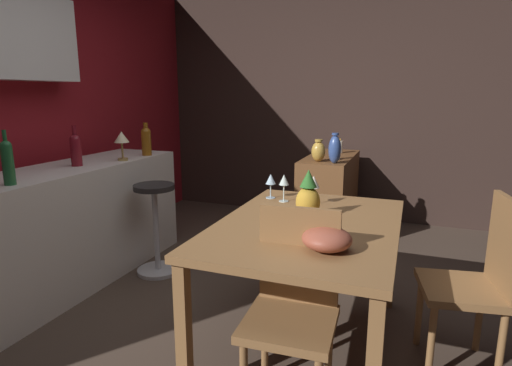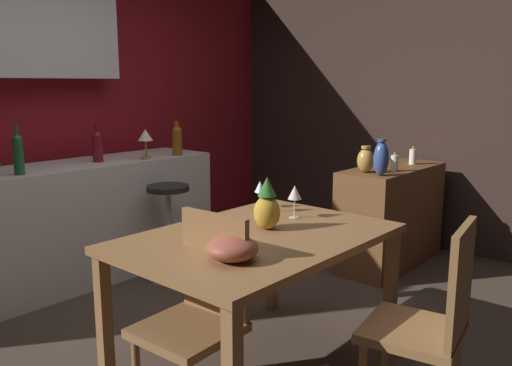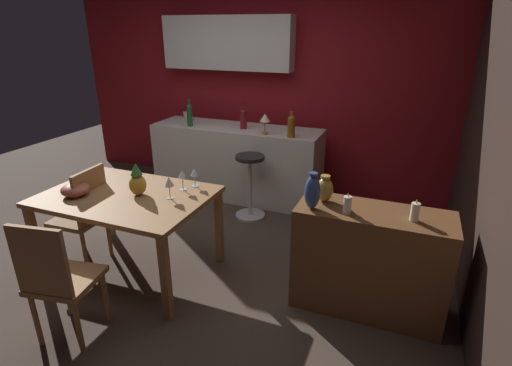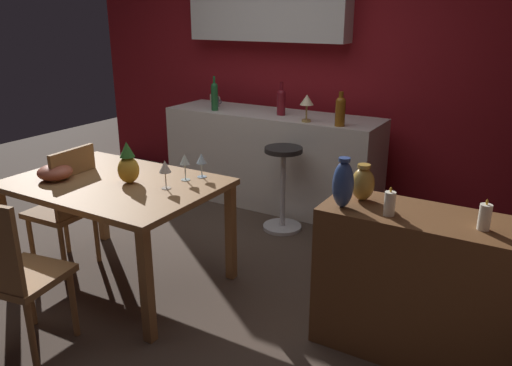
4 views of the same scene
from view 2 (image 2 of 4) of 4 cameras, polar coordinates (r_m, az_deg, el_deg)
name	(u,v)px [view 2 (image 2 of 4)]	position (r m, az deg, el deg)	size (l,w,h in m)	color
ground_plane	(232,337)	(3.26, -2.68, -16.43)	(9.00, 9.00, 0.00)	#47382D
wall_kitchen_back	(36,93)	(4.56, -22.86, 9.00)	(5.20, 0.33, 2.60)	maroon
wall_side_right	(393,104)	(5.18, 14.75, 8.35)	(0.10, 4.40, 2.60)	#33231E
dining_table	(258,249)	(2.67, 0.21, -7.26)	(1.37, 0.95, 0.74)	olive
kitchen_counter	(85,221)	(4.24, -18.16, -3.94)	(2.10, 0.60, 0.90)	silver
sideboard_cabinet	(391,216)	(4.47, 14.49, -3.51)	(1.10, 0.44, 0.82)	brown
chair_near_window	(199,311)	(2.40, -6.26, -13.74)	(0.42, 0.42, 0.92)	olive
chair_by_doorway	(430,321)	(2.39, 18.48, -14.12)	(0.46, 0.46, 0.93)	olive
bar_stool	(169,230)	(4.06, -9.45, -5.03)	(0.34, 0.34, 0.73)	#262323
wine_glass_left	(295,193)	(2.95, 4.24, -1.12)	(0.08, 0.08, 0.19)	silver
wine_glass_right	(260,188)	(3.18, 0.44, -0.53)	(0.07, 0.07, 0.17)	silver
wine_glass_center	(268,189)	(3.07, 1.32, -0.71)	(0.06, 0.06, 0.18)	silver
pineapple_centerpiece	(267,207)	(2.72, 1.20, -2.63)	(0.14, 0.14, 0.28)	gold
fruit_bowl	(233,248)	(2.26, -2.56, -7.14)	(0.23, 0.23, 0.10)	#9E4C38
wine_bottle_ruby	(97,145)	(4.16, -16.92, 4.02)	(0.08, 0.08, 0.30)	maroon
wine_bottle_green	(18,153)	(3.74, -24.52, 3.03)	(0.07, 0.07, 0.33)	#1E592D
wine_bottle_amber	(177,139)	(4.40, -8.60, 4.77)	(0.08, 0.08, 0.29)	#8C5114
counter_lamp	(145,137)	(4.21, -11.97, 4.90)	(0.12, 0.12, 0.24)	#A58447
pillar_candle_tall	(394,163)	(4.18, 14.87, 2.10)	(0.06, 0.06, 0.15)	white
pillar_candle_short	(413,157)	(4.59, 16.73, 2.77)	(0.06, 0.06, 0.15)	white
vase_ceramic_blue	(381,158)	(3.94, 13.50, 2.63)	(0.11, 0.11, 0.27)	#334C8C
vase_brass	(365,160)	(4.07, 11.86, 2.46)	(0.13, 0.13, 0.20)	#B78C38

